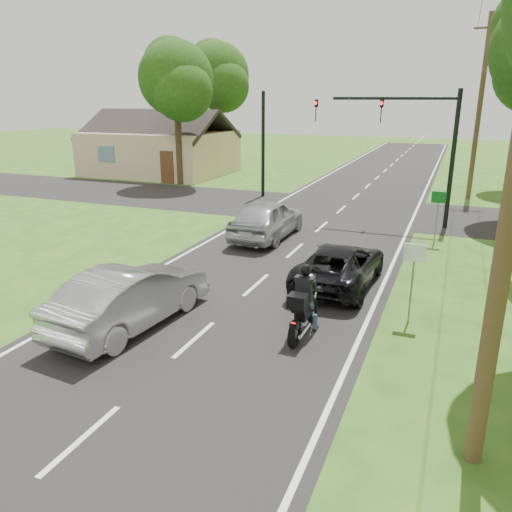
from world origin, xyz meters
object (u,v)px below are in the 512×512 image
at_px(dark_suv, 340,265).
at_px(traffic_signal, 410,133).
at_px(silver_suv, 267,218).
at_px(sign_green, 438,205).
at_px(silver_sedan, 131,296).
at_px(utility_pole_far, 479,108).
at_px(motorcycle_rider, 303,308).
at_px(sign_white, 414,264).

distance_m(dark_suv, traffic_signal, 9.66).
bearing_deg(traffic_signal, dark_suv, -95.98).
bearing_deg(silver_suv, traffic_signal, -136.26).
bearing_deg(silver_suv, sign_green, -165.23).
height_order(traffic_signal, sign_green, traffic_signal).
distance_m(silver_sedan, utility_pole_far, 23.69).
xyz_separation_m(silver_sedan, sign_green, (6.77, 10.83, 0.81)).
height_order(silver_suv, sign_green, sign_green).
distance_m(motorcycle_rider, utility_pole_far, 21.56).
relative_size(silver_sedan, silver_suv, 0.98).
relative_size(sign_white, sign_green, 1.00).
distance_m(silver_sedan, sign_white, 7.20).
bearing_deg(sign_white, motorcycle_rider, -143.42).
distance_m(motorcycle_rider, traffic_signal, 13.24).
bearing_deg(silver_suv, silver_sedan, 89.40).
height_order(dark_suv, utility_pole_far, utility_pole_far).
relative_size(dark_suv, utility_pole_far, 0.46).
xyz_separation_m(dark_suv, traffic_signal, (0.94, 8.96, 3.49)).
distance_m(silver_suv, utility_pole_far, 15.49).
xyz_separation_m(motorcycle_rider, silver_suv, (-4.01, 8.10, 0.11)).
bearing_deg(sign_white, dark_suv, 138.22).
bearing_deg(silver_sedan, sign_white, -151.02).
xyz_separation_m(traffic_signal, utility_pole_far, (2.86, 8.00, 0.95)).
bearing_deg(silver_suv, sign_white, 135.72).
bearing_deg(dark_suv, utility_pole_far, -100.92).
xyz_separation_m(motorcycle_rider, traffic_signal, (0.98, 12.76, 3.41)).
bearing_deg(silver_sedan, sign_green, -116.36).
bearing_deg(sign_green, motorcycle_rider, -104.65).
bearing_deg(utility_pole_far, traffic_signal, -109.68).
height_order(motorcycle_rider, traffic_signal, traffic_signal).
bearing_deg(utility_pole_far, sign_green, -96.73).
xyz_separation_m(silver_sedan, sign_white, (6.57, 2.83, 0.81)).
bearing_deg(silver_suv, motorcycle_rider, 117.08).
height_order(utility_pole_far, sign_white, utility_pole_far).
bearing_deg(dark_suv, silver_suv, -45.02).
relative_size(silver_suv, sign_white, 2.27).
height_order(sign_white, sign_green, same).
xyz_separation_m(motorcycle_rider, sign_white, (2.35, 1.74, 0.87)).
relative_size(silver_suv, utility_pole_far, 0.48).
relative_size(dark_suv, silver_sedan, 0.97).
relative_size(silver_sedan, sign_white, 2.23).
relative_size(utility_pole_far, sign_white, 4.71).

